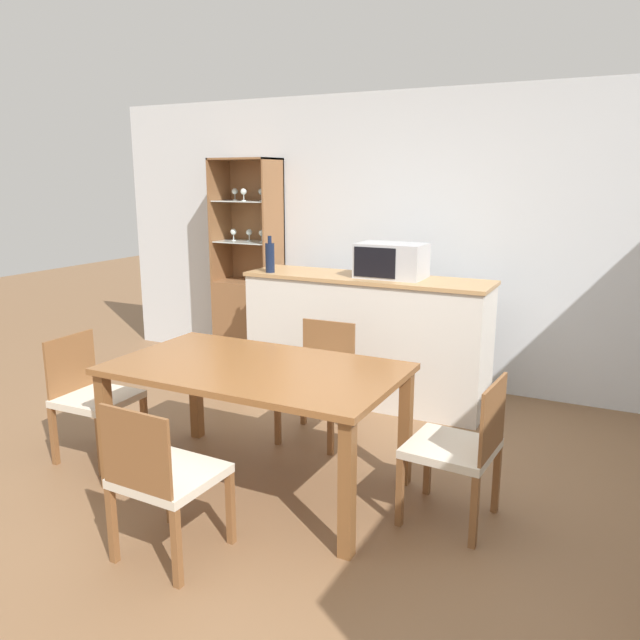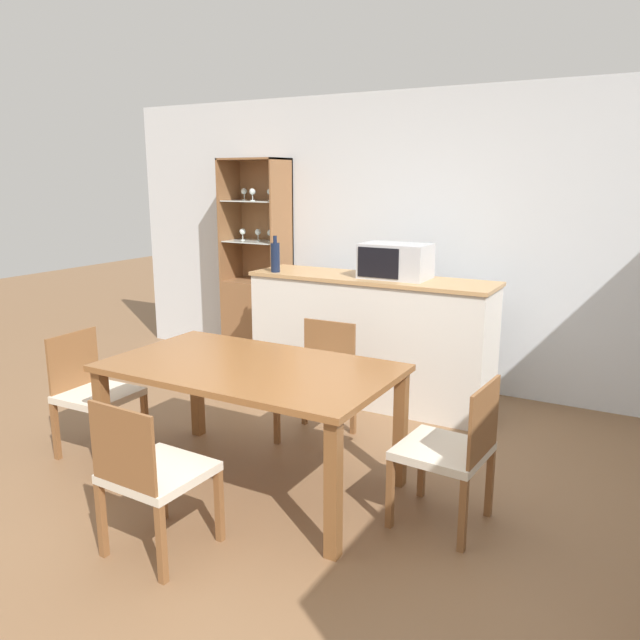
{
  "view_description": "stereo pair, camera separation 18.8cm",
  "coord_description": "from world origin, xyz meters",
  "px_view_note": "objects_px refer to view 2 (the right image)",
  "views": [
    {
      "loc": [
        1.51,
        -2.67,
        1.83
      ],
      "look_at": [
        -0.39,
        1.1,
        0.86
      ],
      "focal_mm": 35.0,
      "sensor_mm": 36.0,
      "label": 1
    },
    {
      "loc": [
        1.68,
        -2.58,
        1.83
      ],
      "look_at": [
        -0.39,
        1.1,
        0.86
      ],
      "focal_mm": 35.0,
      "sensor_mm": 36.0,
      "label": 2
    }
  ],
  "objects_px": {
    "dining_chair_side_left_near": "(94,393)",
    "dining_chair_head_far": "(319,380)",
    "display_cabinet": "(258,304)",
    "dining_chair_side_right_far": "(450,450)",
    "microwave": "(395,261)",
    "wine_bottle": "(275,257)",
    "dining_chair_head_near": "(152,474)",
    "dining_table": "(250,380)"
  },
  "relations": [
    {
      "from": "dining_table",
      "to": "dining_chair_side_left_near",
      "type": "relative_size",
      "value": 2.06
    },
    {
      "from": "dining_chair_head_far",
      "to": "dining_chair_side_right_far",
      "type": "distance_m",
      "value": 1.36
    },
    {
      "from": "microwave",
      "to": "wine_bottle",
      "type": "distance_m",
      "value": 1.02
    },
    {
      "from": "display_cabinet",
      "to": "dining_chair_side_right_far",
      "type": "bearing_deg",
      "value": -37.52
    },
    {
      "from": "dining_chair_side_right_far",
      "to": "dining_chair_head_near",
      "type": "height_order",
      "value": "same"
    },
    {
      "from": "dining_table",
      "to": "microwave",
      "type": "relative_size",
      "value": 3.17
    },
    {
      "from": "display_cabinet",
      "to": "dining_chair_head_far",
      "type": "bearing_deg",
      "value": -42.73
    },
    {
      "from": "dining_chair_side_right_far",
      "to": "dining_chair_side_left_near",
      "type": "height_order",
      "value": "same"
    },
    {
      "from": "dining_chair_side_right_far",
      "to": "dining_chair_head_far",
      "type": "bearing_deg",
      "value": 64.18
    },
    {
      "from": "wine_bottle",
      "to": "display_cabinet",
      "type": "bearing_deg",
      "value": 134.9
    },
    {
      "from": "dining_chair_side_right_far",
      "to": "dining_chair_side_left_near",
      "type": "bearing_deg",
      "value": 101.1
    },
    {
      "from": "dining_table",
      "to": "dining_chair_head_near",
      "type": "height_order",
      "value": "dining_chair_head_near"
    },
    {
      "from": "dining_chair_head_near",
      "to": "dining_chair_side_right_far",
      "type": "bearing_deg",
      "value": 41.29
    },
    {
      "from": "dining_table",
      "to": "display_cabinet",
      "type": "bearing_deg",
      "value": 123.92
    },
    {
      "from": "dining_chair_head_far",
      "to": "microwave",
      "type": "distance_m",
      "value": 1.18
    },
    {
      "from": "dining_chair_side_left_near",
      "to": "microwave",
      "type": "distance_m",
      "value": 2.43
    },
    {
      "from": "dining_table",
      "to": "wine_bottle",
      "type": "height_order",
      "value": "wine_bottle"
    },
    {
      "from": "dining_chair_side_right_far",
      "to": "wine_bottle",
      "type": "bearing_deg",
      "value": 59.41
    },
    {
      "from": "dining_chair_head_near",
      "to": "microwave",
      "type": "height_order",
      "value": "microwave"
    },
    {
      "from": "microwave",
      "to": "wine_bottle",
      "type": "relative_size",
      "value": 1.74
    },
    {
      "from": "dining_chair_side_right_far",
      "to": "dining_chair_side_left_near",
      "type": "relative_size",
      "value": 1.0
    },
    {
      "from": "display_cabinet",
      "to": "dining_chair_side_left_near",
      "type": "distance_m",
      "value": 2.33
    },
    {
      "from": "display_cabinet",
      "to": "dining_chair_side_left_near",
      "type": "height_order",
      "value": "display_cabinet"
    },
    {
      "from": "dining_chair_side_right_far",
      "to": "dining_chair_head_near",
      "type": "bearing_deg",
      "value": 133.35
    },
    {
      "from": "dining_table",
      "to": "wine_bottle",
      "type": "bearing_deg",
      "value": 118.16
    },
    {
      "from": "dining_chair_head_near",
      "to": "wine_bottle",
      "type": "bearing_deg",
      "value": 111.16
    },
    {
      "from": "dining_chair_head_near",
      "to": "dining_chair_side_left_near",
      "type": "height_order",
      "value": "same"
    },
    {
      "from": "display_cabinet",
      "to": "dining_chair_head_far",
      "type": "relative_size",
      "value": 2.45
    },
    {
      "from": "microwave",
      "to": "dining_table",
      "type": "bearing_deg",
      "value": -96.42
    },
    {
      "from": "dining_chair_head_far",
      "to": "dining_chair_side_left_near",
      "type": "height_order",
      "value": "same"
    },
    {
      "from": "display_cabinet",
      "to": "dining_chair_head_near",
      "type": "distance_m",
      "value": 3.32
    },
    {
      "from": "dining_chair_side_left_near",
      "to": "wine_bottle",
      "type": "height_order",
      "value": "wine_bottle"
    },
    {
      "from": "display_cabinet",
      "to": "dining_table",
      "type": "height_order",
      "value": "display_cabinet"
    },
    {
      "from": "dining_chair_head_far",
      "to": "display_cabinet",
      "type": "bearing_deg",
      "value": -44.63
    },
    {
      "from": "dining_table",
      "to": "microwave",
      "type": "bearing_deg",
      "value": 83.58
    },
    {
      "from": "display_cabinet",
      "to": "wine_bottle",
      "type": "relative_size",
      "value": 6.54
    },
    {
      "from": "dining_table",
      "to": "microwave",
      "type": "distance_m",
      "value": 1.8
    },
    {
      "from": "microwave",
      "to": "dining_chair_side_right_far",
      "type": "bearing_deg",
      "value": -57.87
    },
    {
      "from": "display_cabinet",
      "to": "dining_chair_side_right_far",
      "type": "distance_m",
      "value": 3.32
    },
    {
      "from": "display_cabinet",
      "to": "dining_chair_head_far",
      "type": "xyz_separation_m",
      "value": [
        1.45,
        -1.34,
        -0.16
      ]
    },
    {
      "from": "display_cabinet",
      "to": "dining_chair_head_far",
      "type": "distance_m",
      "value": 1.98
    },
    {
      "from": "dining_chair_side_left_near",
      "to": "dining_chair_head_far",
      "type": "bearing_deg",
      "value": 127.91
    }
  ]
}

